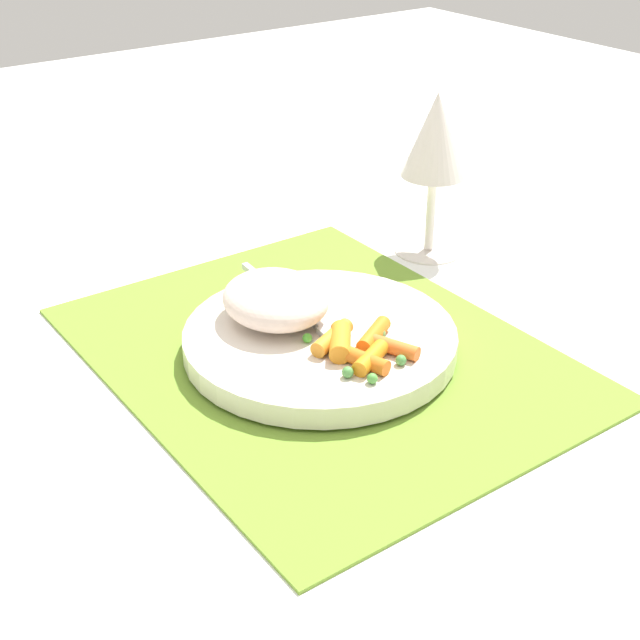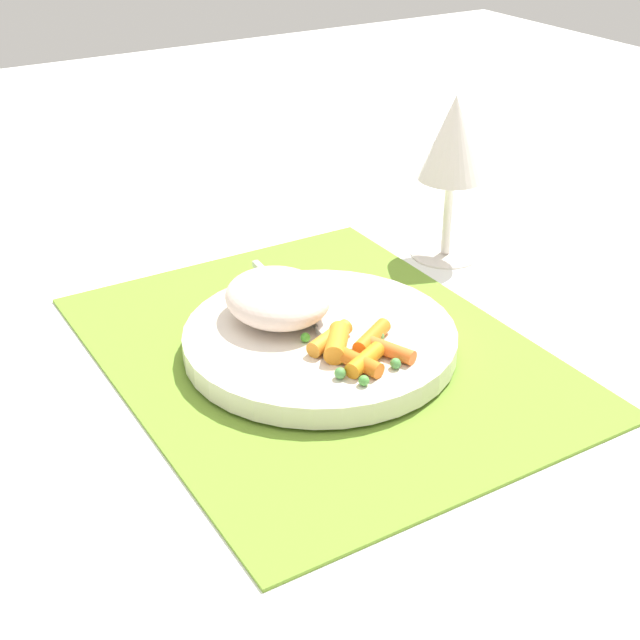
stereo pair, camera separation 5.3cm
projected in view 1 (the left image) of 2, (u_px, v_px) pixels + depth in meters
ground_plane at (320, 355)px, 0.78m from camera, size 2.40×2.40×0.00m
placemat at (320, 352)px, 0.78m from camera, size 0.44×0.35×0.01m
plate at (320, 340)px, 0.78m from camera, size 0.24×0.24×0.02m
rice_mound at (276, 299)px, 0.78m from camera, size 0.10×0.09×0.04m
carrot_portion at (358, 346)px, 0.73m from camera, size 0.08×0.08×0.02m
pea_scatter at (366, 354)px, 0.73m from camera, size 0.09×0.07×0.01m
fork at (304, 314)px, 0.79m from camera, size 0.19×0.03×0.01m
wine_glass at (435, 142)px, 0.91m from camera, size 0.07×0.07×0.17m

